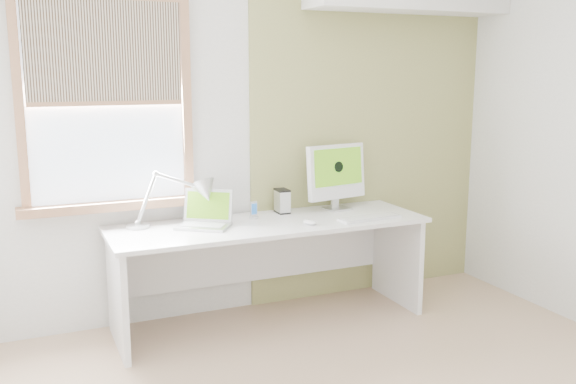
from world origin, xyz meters
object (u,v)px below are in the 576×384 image
desk (267,247)px  external_drive (282,201)px  desk_lamp (193,196)px  laptop (205,217)px  imac (336,173)px

desk → external_drive: external_drive is taller
desk_lamp → external_drive: size_ratio=3.72×
external_drive → laptop: bearing=-165.8°
desk_lamp → laptop: bearing=-53.8°
desk_lamp → external_drive: (0.69, 0.08, -0.11)m
desk → imac: (0.62, 0.13, 0.47)m
desk → imac: 0.79m
external_drive → desk: bearing=-138.3°
desk_lamp → external_drive: bearing=6.4°
desk → laptop: laptop is taller
desk → external_drive: (0.19, 0.17, 0.28)m
laptop → external_drive: (0.63, 0.16, 0.03)m
desk_lamp → imac: size_ratio=1.30×
laptop → imac: size_ratio=0.85×
external_drive → imac: bearing=-5.3°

